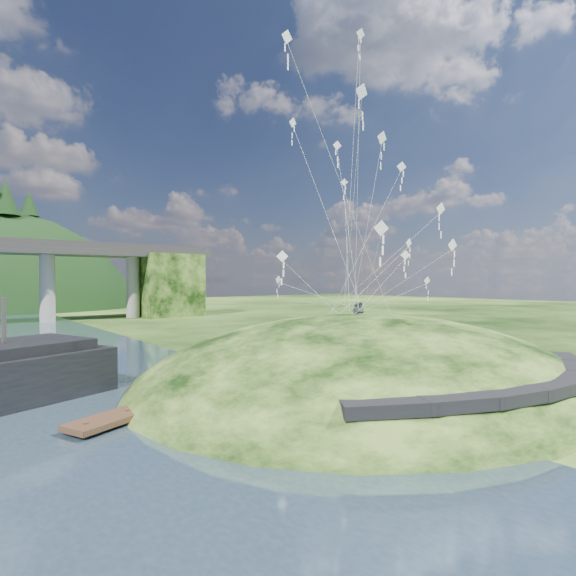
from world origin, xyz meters
TOP-DOWN VIEW (x-y plane):
  - ground at (0.00, 0.00)m, footprint 320.00×320.00m
  - grass_hill at (8.00, 2.00)m, footprint 36.00×32.00m
  - footpath at (7.46, -9.74)m, footprint 22.29×5.84m
  - wooden_dock at (-6.56, 4.63)m, footprint 11.76×6.34m
  - kite_flyers at (9.99, 4.31)m, footprint 2.66×2.03m
  - kite_swarm at (8.78, 2.88)m, footprint 18.94×17.66m

SIDE VIEW (x-z plane):
  - grass_hill at x=8.00m, z-range -8.00..5.00m
  - ground at x=0.00m, z-range 0.00..0.00m
  - wooden_dock at x=-6.56m, z-range -0.05..0.80m
  - footpath at x=7.46m, z-range 1.67..2.50m
  - kite_flyers at x=9.99m, z-range 4.86..6.73m
  - kite_swarm at x=8.78m, z-range 4.66..25.86m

